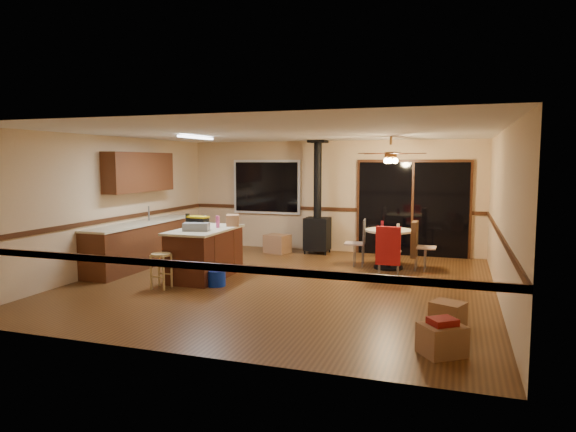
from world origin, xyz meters
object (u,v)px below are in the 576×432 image
at_px(bar_stool, 161,271).
at_px(kitchen_island, 205,253).
at_px(dining_table, 389,242).
at_px(box_corner_b, 448,314).
at_px(box_corner_a, 442,340).
at_px(wood_stove, 317,222).
at_px(box_under_window, 277,244).
at_px(toolbox_grey, 196,227).
at_px(blue_bucket, 216,278).
at_px(chair_near, 388,246).
at_px(chair_left, 360,237).
at_px(chair_right, 416,239).
at_px(toolbox_black, 198,223).

bearing_deg(bar_stool, kitchen_island, 72.67).
bearing_deg(dining_table, box_corner_b, -70.69).
bearing_deg(kitchen_island, box_corner_a, -31.58).
distance_m(wood_stove, box_under_window, 1.06).
xyz_separation_m(toolbox_grey, bar_stool, (-0.30, -0.67, -0.67)).
relative_size(toolbox_grey, blue_bucket, 1.39).
bearing_deg(box_corner_b, box_under_window, 131.58).
distance_m(kitchen_island, chair_near, 3.34).
distance_m(blue_bucket, chair_near, 3.13).
bearing_deg(box_corner_b, dining_table, 109.31).
bearing_deg(chair_left, box_under_window, 157.82).
bearing_deg(blue_bucket, chair_near, 29.12).
bearing_deg(chair_left, box_corner_a, -69.06).
relative_size(chair_left, box_corner_b, 1.32).
bearing_deg(chair_left, dining_table, -10.49).
relative_size(chair_left, chair_right, 0.74).
relative_size(kitchen_island, box_corner_a, 3.79).
xyz_separation_m(chair_near, box_under_window, (-2.79, 1.85, -0.38)).
xyz_separation_m(kitchen_island, blue_bucket, (0.49, -0.54, -0.32)).
relative_size(toolbox_grey, bar_stool, 0.75).
height_order(toolbox_black, box_corner_b, toolbox_black).
relative_size(toolbox_black, chair_left, 0.70).
bearing_deg(toolbox_black, chair_left, 37.91).
bearing_deg(box_under_window, box_corner_a, -54.70).
bearing_deg(box_corner_b, bar_stool, 172.81).
xyz_separation_m(wood_stove, box_under_window, (-0.90, -0.23, -0.52)).
xyz_separation_m(dining_table, box_under_window, (-2.69, 0.96, -0.32)).
height_order(toolbox_grey, blue_bucket, toolbox_grey).
height_order(chair_left, box_under_window, chair_left).
bearing_deg(blue_bucket, bar_stool, -150.70).
bearing_deg(box_under_window, blue_bucket, -88.55).
bearing_deg(kitchen_island, toolbox_grey, -90.49).
bearing_deg(chair_right, chair_left, 177.06).
relative_size(dining_table, box_under_window, 1.74).
height_order(box_under_window, box_corner_a, box_under_window).
bearing_deg(bar_stool, chair_left, 46.45).
bearing_deg(chair_left, chair_near, -54.92).
height_order(chair_right, box_corner_b, chair_right).
xyz_separation_m(toolbox_black, blue_bucket, (0.59, -0.48, -0.87)).
height_order(bar_stool, box_under_window, bar_stool).
distance_m(dining_table, chair_left, 0.61).
relative_size(toolbox_grey, toolbox_black, 1.24).
bearing_deg(blue_bucket, box_corner_b, -15.08).
height_order(box_under_window, box_corner_b, box_under_window).
xyz_separation_m(kitchen_island, wood_stove, (1.30, 3.05, 0.28)).
xyz_separation_m(toolbox_grey, box_under_window, (0.40, 3.12, -0.76)).
xyz_separation_m(wood_stove, toolbox_grey, (-1.30, -3.36, 0.24)).
height_order(bar_stool, blue_bucket, bar_stool).
bearing_deg(toolbox_grey, dining_table, 34.97).
bearing_deg(blue_bucket, kitchen_island, 132.19).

